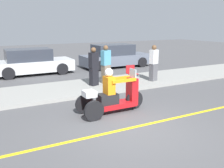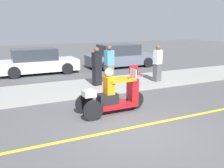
% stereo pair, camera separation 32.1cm
% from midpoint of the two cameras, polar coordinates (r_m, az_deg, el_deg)
% --- Properties ---
extents(ground_plane, '(60.00, 60.00, 0.00)m').
position_cam_midpoint_polar(ground_plane, '(6.99, 3.42, -9.92)').
color(ground_plane, '#4C4C4F').
extents(lane_stripe, '(24.00, 0.12, 0.01)m').
position_cam_midpoint_polar(lane_stripe, '(7.01, 3.81, -9.81)').
color(lane_stripe, gold).
rests_on(lane_stripe, ground).
extents(sidewalk_strip, '(28.00, 2.80, 0.12)m').
position_cam_midpoint_polar(sidewalk_strip, '(10.95, -9.19, -1.00)').
color(sidewalk_strip, gray).
rests_on(sidewalk_strip, ground).
extents(motorcycle_trike, '(2.25, 0.83, 1.46)m').
position_cam_midpoint_polar(motorcycle_trike, '(7.92, -1.11, -3.02)').
color(motorcycle_trike, black).
rests_on(motorcycle_trike, ground).
extents(spectator_mid_group, '(0.46, 0.35, 1.69)m').
position_cam_midpoint_polar(spectator_mid_group, '(10.97, -5.03, 3.82)').
color(spectator_mid_group, black).
rests_on(spectator_mid_group, sidewalk_strip).
extents(spectator_by_tree, '(0.46, 0.35, 1.73)m').
position_cam_midpoint_polar(spectator_by_tree, '(11.38, -2.22, 4.33)').
color(spectator_by_tree, '#726656').
rests_on(spectator_by_tree, sidewalk_strip).
extents(spectator_near_curb, '(0.46, 0.35, 1.70)m').
position_cam_midpoint_polar(spectator_near_curb, '(12.00, 8.73, 4.60)').
color(spectator_near_curb, '#515156').
rests_on(spectator_near_curb, sidewalk_strip).
extents(folding_chair_curbside, '(0.50, 0.50, 0.82)m').
position_cam_midpoint_polar(folding_chair_curbside, '(11.48, 3.65, 2.72)').
color(folding_chair_curbside, '#A5A8AD').
rests_on(folding_chair_curbside, sidewalk_strip).
extents(parked_car_lot_far, '(4.35, 1.94, 1.44)m').
position_cam_midpoint_polar(parked_car_lot_far, '(14.80, -18.48, 4.72)').
color(parked_car_lot_far, silver).
rests_on(parked_car_lot_far, ground).
extents(parked_car_lot_center, '(4.59, 1.96, 1.49)m').
position_cam_midpoint_polar(parked_car_lot_center, '(16.50, 0.14, 6.34)').
color(parked_car_lot_center, slate).
rests_on(parked_car_lot_center, ground).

